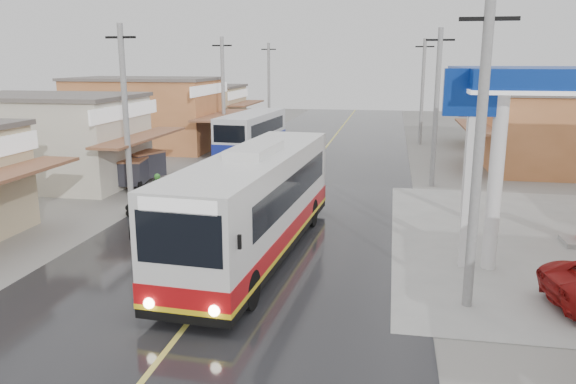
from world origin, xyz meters
The scene contains 12 objects.
ground centered at (0.00, 0.00, 0.00)m, with size 120.00×120.00×0.00m, color slate.
road centered at (0.00, 15.00, 0.01)m, with size 12.00×90.00×0.02m, color black.
centre_line centered at (0.00, 15.00, 0.02)m, with size 0.15×90.00×0.01m, color #D8CC4C.
shopfronts_left centered at (-13.00, 18.00, 0.00)m, with size 11.00×44.00×5.20m, color #C5B187, non-canonical shape.
utility_poles_left centered at (-7.00, 16.00, 0.00)m, with size 1.60×50.00×8.00m, color gray, non-canonical shape.
utility_poles_right centered at (7.00, 15.00, 0.00)m, with size 1.60×36.00×8.00m, color gray, non-canonical shape.
coach_bus centered at (0.50, 2.98, 1.80)m, with size 3.43×12.09×3.73m.
second_bus centered at (-4.54, 22.36, 1.57)m, with size 3.01×8.93×2.91m.
cyclist centered at (-4.65, 6.90, 0.61)m, with size 0.83×1.80×1.87m.
tricycle_near centered at (-8.21, 13.18, 0.94)m, with size 2.08×2.52×1.65m.
tricycle_far centered at (-8.14, 11.66, 0.86)m, with size 1.60×1.99×1.51m.
tyre_stack centered at (-5.69, 6.81, 0.24)m, with size 0.93×0.93×0.48m.
Camera 1 is at (4.83, -14.60, 6.45)m, focal length 35.00 mm.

